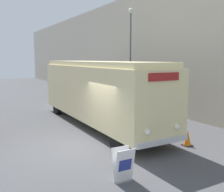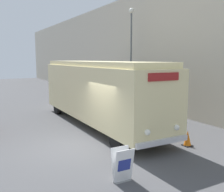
{
  "view_description": "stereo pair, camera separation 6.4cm",
  "coord_description": "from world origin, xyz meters",
  "px_view_note": "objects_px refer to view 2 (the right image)",
  "views": [
    {
      "loc": [
        -3.76,
        -9.48,
        3.5
      ],
      "look_at": [
        1.63,
        0.19,
        1.93
      ],
      "focal_mm": 42.0,
      "sensor_mm": 36.0,
      "label": 1
    },
    {
      "loc": [
        -3.7,
        -9.51,
        3.5
      ],
      "look_at": [
        1.63,
        0.19,
        1.93
      ],
      "focal_mm": 42.0,
      "sensor_mm": 36.0,
      "label": 2
    }
  ],
  "objects_px": {
    "vintage_bus": "(98,90)",
    "traffic_cone": "(188,138)",
    "sign_board": "(123,165)",
    "streetlamp": "(131,45)"
  },
  "relations": [
    {
      "from": "vintage_bus",
      "to": "traffic_cone",
      "type": "relative_size",
      "value": 16.81
    },
    {
      "from": "vintage_bus",
      "to": "traffic_cone",
      "type": "height_order",
      "value": "vintage_bus"
    },
    {
      "from": "vintage_bus",
      "to": "sign_board",
      "type": "height_order",
      "value": "vintage_bus"
    },
    {
      "from": "streetlamp",
      "to": "sign_board",
      "type": "bearing_deg",
      "value": -123.94
    },
    {
      "from": "streetlamp",
      "to": "vintage_bus",
      "type": "bearing_deg",
      "value": -140.79
    },
    {
      "from": "vintage_bus",
      "to": "streetlamp",
      "type": "relative_size",
      "value": 1.51
    },
    {
      "from": "sign_board",
      "to": "traffic_cone",
      "type": "bearing_deg",
      "value": 19.54
    },
    {
      "from": "vintage_bus",
      "to": "streetlamp",
      "type": "xyz_separation_m",
      "value": [
        4.3,
        3.51,
        2.6
      ]
    },
    {
      "from": "streetlamp",
      "to": "traffic_cone",
      "type": "distance_m",
      "value": 9.65
    },
    {
      "from": "sign_board",
      "to": "traffic_cone",
      "type": "height_order",
      "value": "sign_board"
    }
  ]
}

